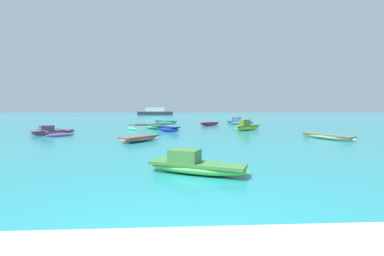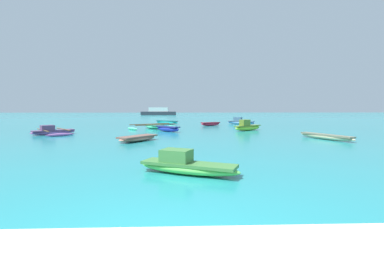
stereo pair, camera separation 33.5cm
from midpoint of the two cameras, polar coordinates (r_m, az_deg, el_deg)
name	(u,v)px [view 1 (the left image)]	position (r m, az deg, el deg)	size (l,w,h in m)	color
moored_boat_0	(195,165)	(6.85, -0.85, -8.30)	(2.81, 1.75, 0.63)	#66D558
moored_boat_1	(139,138)	(13.89, -12.27, -2.23)	(2.11, 2.45, 0.29)	tan
moored_boat_2	(52,132)	(19.48, -29.13, -0.69)	(3.39, 3.60, 0.64)	#98589E
moored_boat_3	(247,127)	(20.78, 11.64, 0.30)	(2.64, 2.14, 0.88)	#9CD037
moored_boat_4	(239,122)	(28.93, 10.08, 1.36)	(3.01, 2.16, 0.80)	#6CA0D0
moored_boat_5	(168,129)	(19.45, -5.87, -0.13)	(2.06, 2.17, 0.41)	#2532AD
moored_boat_6	(166,122)	(28.55, -6.24, 1.28)	(2.78, 2.49, 0.44)	#1FA9A9
moored_boat_7	(153,126)	(22.44, -9.16, 0.33)	(4.32, 3.82, 0.42)	#58E9A4
moored_boat_8	(209,124)	(26.23, 3.51, 0.95)	(2.25, 1.65, 0.35)	red
moored_boat_9	(326,136)	(16.34, 27.14, -1.63)	(1.67, 3.44, 0.29)	#BBB98C
distant_ferry	(155,112)	(72.49, -8.29, 3.55)	(9.69, 2.13, 2.13)	#2D333D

